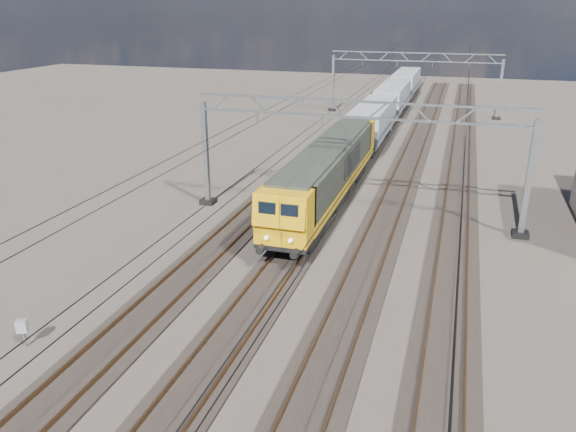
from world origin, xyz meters
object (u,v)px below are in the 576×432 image
(catenary_gantry_far, at_px, (413,81))
(hopper_wagon_third, at_px, (406,82))
(trackside_cabinet, at_px, (22,327))
(locomotive, at_px, (328,171))
(catenary_gantry_mid, at_px, (355,156))
(hopper_wagon_lead, at_px, (373,121))
(hopper_wagon_mid, at_px, (393,98))

(catenary_gantry_far, distance_m, hopper_wagon_third, 12.33)
(catenary_gantry_far, distance_m, trackside_cabinet, 53.95)
(catenary_gantry_far, height_order, trackside_cabinet, catenary_gantry_far)
(hopper_wagon_third, bearing_deg, trackside_cabinet, -96.28)
(locomotive, relative_size, hopper_wagon_third, 1.62)
(catenary_gantry_mid, distance_m, catenary_gantry_far, 36.00)
(trackside_cabinet, bearing_deg, hopper_wagon_lead, 54.99)
(hopper_wagon_third, height_order, trackside_cabinet, hopper_wagon_third)
(locomotive, height_order, hopper_wagon_mid, locomotive)
(locomotive, height_order, trackside_cabinet, locomotive)
(catenary_gantry_far, distance_m, locomotive, 34.14)
(catenary_gantry_mid, height_order, trackside_cabinet, catenary_gantry_mid)
(catenary_gantry_far, bearing_deg, catenary_gantry_mid, -90.00)
(catenary_gantry_mid, distance_m, hopper_wagon_mid, 33.95)
(catenary_gantry_mid, bearing_deg, trackside_cabinet, -118.22)
(locomotive, height_order, hopper_wagon_lead, locomotive)
(locomotive, bearing_deg, hopper_wagon_third, 90.00)
(catenary_gantry_mid, xyz_separation_m, hopper_wagon_mid, (-2.00, 33.85, -1.67))
(catenary_gantry_far, distance_m, hopper_wagon_mid, 3.38)
(catenary_gantry_far, height_order, hopper_wagon_third, catenary_gantry_far)
(trackside_cabinet, bearing_deg, catenary_gantry_far, 56.23)
(catenary_gantry_far, bearing_deg, locomotive, -93.36)
(catenary_gantry_mid, relative_size, hopper_wagon_mid, 1.53)
(catenary_gantry_far, xyz_separation_m, trackside_cabinet, (-9.17, -53.08, -3.03))
(catenary_gantry_far, bearing_deg, hopper_wagon_third, 99.42)
(catenary_gantry_far, height_order, locomotive, catenary_gantry_far)
(hopper_wagon_third, bearing_deg, hopper_wagon_lead, -90.00)
(locomotive, relative_size, hopper_wagon_lead, 1.62)
(trackside_cabinet, bearing_deg, hopper_wagon_mid, 58.02)
(hopper_wagon_lead, bearing_deg, trackside_cabinet, -101.04)
(trackside_cabinet, bearing_deg, locomotive, 45.40)
(hopper_wagon_mid, height_order, hopper_wagon_third, same)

